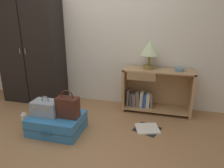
% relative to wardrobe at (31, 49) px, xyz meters
% --- Properties ---
extents(ground_plane, '(9.00, 9.00, 0.00)m').
position_rel_wardrobe_xyz_m(ground_plane, '(1.16, -1.20, -0.93)').
color(ground_plane, '#9E7047').
extents(back_wall, '(6.40, 0.10, 2.60)m').
position_rel_wardrobe_xyz_m(back_wall, '(1.16, 0.30, 0.37)').
color(back_wall, silver).
rests_on(back_wall, ground_plane).
extents(wardrobe, '(1.05, 0.47, 1.85)m').
position_rel_wardrobe_xyz_m(wardrobe, '(0.00, 0.00, 0.00)').
color(wardrobe, black).
rests_on(wardrobe, ground_plane).
extents(bookshelf, '(1.07, 0.36, 0.69)m').
position_rel_wardrobe_xyz_m(bookshelf, '(2.09, 0.06, -0.59)').
color(bookshelf, tan).
rests_on(bookshelf, ground_plane).
extents(table_lamp, '(0.28, 0.28, 0.43)m').
position_rel_wardrobe_xyz_m(table_lamp, '(1.99, 0.08, 0.06)').
color(table_lamp, olive).
rests_on(table_lamp, bookshelf).
extents(bowl, '(0.14, 0.14, 0.05)m').
position_rel_wardrobe_xyz_m(bowl, '(2.44, 0.05, -0.21)').
color(bowl, slate).
rests_on(bowl, bookshelf).
extents(suitcase_large, '(0.68, 0.53, 0.24)m').
position_rel_wardrobe_xyz_m(suitcase_large, '(0.90, -0.91, -0.81)').
color(suitcase_large, teal).
rests_on(suitcase_large, ground_plane).
extents(train_case, '(0.34, 0.23, 0.26)m').
position_rel_wardrobe_xyz_m(train_case, '(0.77, -0.92, -0.59)').
color(train_case, '#8E99A3').
rests_on(train_case, suitcase_large).
extents(handbag, '(0.28, 0.15, 0.37)m').
position_rel_wardrobe_xyz_m(handbag, '(1.08, -0.91, -0.55)').
color(handbag, '#472319').
rests_on(handbag, suitcase_large).
extents(bottle, '(0.08, 0.08, 0.21)m').
position_rel_wardrobe_xyz_m(bottle, '(0.40, -0.91, -0.83)').
color(bottle, white).
rests_on(bottle, ground_plane).
extents(open_book_on_floor, '(0.40, 0.39, 0.02)m').
position_rel_wardrobe_xyz_m(open_book_on_floor, '(2.07, -0.55, -0.92)').
color(open_book_on_floor, white).
rests_on(open_book_on_floor, ground_plane).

